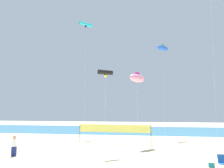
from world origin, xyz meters
name	(u,v)px	position (x,y,z in m)	size (l,w,h in m)	color
ground_plane	(112,168)	(0.00, 0.00, 0.00)	(120.00, 120.00, 0.00)	beige
ocean_band	(139,130)	(0.00, 30.25, 0.00)	(120.00, 20.00, 0.01)	teal
beachgoer_white_shirt	(14,145)	(-8.95, 2.67, 0.94)	(0.40, 0.40, 1.76)	navy
folding_beach_chair	(222,161)	(7.31, 1.24, 0.47)	(0.52, 0.65, 0.89)	#1959B2
volleyball_net	(114,129)	(-1.76, 11.49, 1.64)	(8.64, 0.70, 2.40)	#4C4C51
beach_handbag	(211,165)	(6.64, 1.37, 0.15)	(0.38, 0.19, 0.31)	#19727A
kite_blue_inflatable	(163,48)	(4.35, 18.55, 12.97)	(2.11, 1.91, 13.55)	silver
kite_pink_inflatable	(137,78)	(1.12, 9.80, 7.39)	(2.12, 2.62, 8.09)	silver
kite_black_tube	(105,73)	(-1.48, 4.85, 7.30)	(1.37, 1.20, 7.55)	silver
kite_cyan_tube	(86,24)	(-7.57, 18.92, 17.48)	(1.88, 2.10, 17.80)	silver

